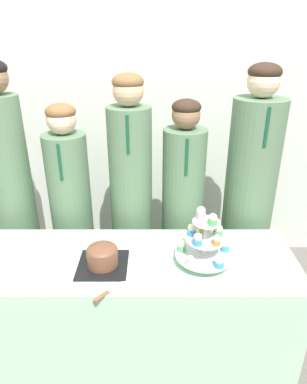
{
  "coord_description": "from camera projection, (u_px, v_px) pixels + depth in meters",
  "views": [
    {
      "loc": [
        0.11,
        -1.18,
        1.78
      ],
      "look_at": [
        0.11,
        0.32,
        1.09
      ],
      "focal_mm": 32.0,
      "sensor_mm": 36.0,
      "label": 1
    }
  ],
  "objects": [
    {
      "name": "student_4",
      "position": [
        248.0,
        203.0,
        2.23
      ],
      "size": [
        0.32,
        0.32,
        1.64
      ],
      "color": "#567556",
      "rests_on": "ground_plane"
    },
    {
      "name": "student_0",
      "position": [
        14.0,
        198.0,
        2.21
      ],
      "size": [
        0.26,
        0.26,
        1.66
      ],
      "color": "#567556",
      "rests_on": "ground_plane"
    },
    {
      "name": "round_cake",
      "position": [
        102.0,
        256.0,
        1.7
      ],
      "size": [
        0.25,
        0.25,
        0.12
      ],
      "color": "black",
      "rests_on": "table"
    },
    {
      "name": "student_2",
      "position": [
        132.0,
        205.0,
        2.23
      ],
      "size": [
        0.27,
        0.27,
        1.59
      ],
      "color": "#567556",
      "rests_on": "ground_plane"
    },
    {
      "name": "cake_knife",
      "position": [
        110.0,
        291.0,
        1.55
      ],
      "size": [
        0.2,
        0.22,
        0.01
      ],
      "rotation": [
        0.0,
        0.0,
        0.84
      ],
      "color": "silver",
      "rests_on": "table"
    },
    {
      "name": "student_1",
      "position": [
        72.0,
        216.0,
        2.27
      ],
      "size": [
        0.27,
        0.27,
        1.42
      ],
      "color": "#567556",
      "rests_on": "ground_plane"
    },
    {
      "name": "cupcake_stand",
      "position": [
        205.0,
        240.0,
        1.69
      ],
      "size": [
        0.29,
        0.29,
        0.31
      ],
      "color": "silver",
      "rests_on": "table"
    },
    {
      "name": "student_3",
      "position": [
        182.0,
        215.0,
        2.26
      ],
      "size": [
        0.27,
        0.27,
        1.44
      ],
      "color": "#567556",
      "rests_on": "ground_plane"
    },
    {
      "name": "wall_back",
      "position": [
        139.0,
        96.0,
        2.6
      ],
      "size": [
        9.0,
        0.06,
        2.7
      ],
      "color": "silver",
      "rests_on": "ground_plane"
    },
    {
      "name": "table",
      "position": [
        133.0,
        311.0,
        1.93
      ],
      "size": [
        1.71,
        0.57,
        0.72
      ],
      "color": "#A8DBB2",
      "rests_on": "ground_plane"
    }
  ]
}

